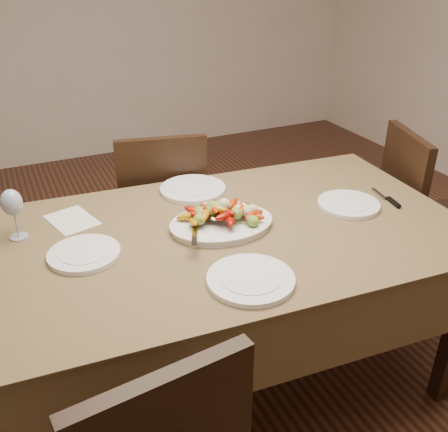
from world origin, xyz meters
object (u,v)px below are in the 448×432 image
object	(u,v)px
plate_right	(348,205)
wine_glass	(14,213)
chair_far	(162,213)
plate_left	(84,254)
serving_platter	(221,225)
chair_right	(431,222)
plate_far	(193,189)
dining_table	(224,310)
plate_near	(251,280)

from	to	relation	value
plate_right	wine_glass	distance (m)	1.30
chair_far	wine_glass	xyz separation A→B (m)	(-0.70, -0.49, 0.39)
plate_left	plate_right	world-z (taller)	same
serving_platter	chair_right	bearing A→B (deg)	3.15
serving_platter	plate_far	world-z (taller)	serving_platter
dining_table	plate_right	distance (m)	0.67
plate_left	wine_glass	bearing A→B (deg)	129.66
dining_table	plate_far	distance (m)	0.54
dining_table	plate_far	world-z (taller)	plate_far
plate_right	plate_near	world-z (taller)	same
plate_far	plate_near	bearing A→B (deg)	-97.16
dining_table	chair_right	distance (m)	1.21
serving_platter	plate_left	bearing A→B (deg)	178.04
chair_right	serving_platter	bearing A→B (deg)	111.19
chair_far	plate_left	xyz separation A→B (m)	(-0.51, -0.72, 0.29)
dining_table	chair_far	size ratio (longest dim) A/B	1.94
serving_platter	plate_right	bearing A→B (deg)	-6.04
chair_far	wine_glass	size ratio (longest dim) A/B	4.64
chair_far	wine_glass	world-z (taller)	wine_glass
chair_far	chair_right	world-z (taller)	same
chair_right	serving_platter	xyz separation A→B (m)	(-1.20, -0.07, 0.30)
chair_right	plate_left	xyz separation A→B (m)	(-1.72, -0.05, 0.29)
plate_far	dining_table	bearing A→B (deg)	-93.89
serving_platter	plate_right	world-z (taller)	serving_platter
serving_platter	wine_glass	distance (m)	0.75
chair_right	plate_far	size ratio (longest dim) A/B	3.31
serving_platter	dining_table	bearing A→B (deg)	-90.67
plate_far	wine_glass	world-z (taller)	wine_glass
dining_table	plate_left	distance (m)	0.64
dining_table	plate_right	bearing A→B (deg)	-3.65
plate_right	chair_right	bearing A→B (deg)	10.77
chair_far	plate_near	distance (m)	1.14
chair_right	plate_right	world-z (taller)	chair_right
chair_right	plate_left	bearing A→B (deg)	109.66
serving_platter	wine_glass	size ratio (longest dim) A/B	1.88
chair_far	serving_platter	bearing A→B (deg)	102.80
chair_far	plate_near	world-z (taller)	chair_far
chair_right	chair_far	bearing A→B (deg)	78.84
chair_far	plate_right	bearing A→B (deg)	137.19
chair_far	dining_table	bearing A→B (deg)	102.77
plate_left	plate_far	xyz separation A→B (m)	(0.54, 0.34, 0.00)
plate_left	wine_glass	xyz separation A→B (m)	(-0.19, 0.23, 0.09)
chair_right	serving_platter	distance (m)	1.24
chair_far	plate_far	xyz separation A→B (m)	(0.03, -0.39, 0.29)
dining_table	chair_far	xyz separation A→B (m)	(-0.00, 0.76, 0.10)
plate_left	plate_near	world-z (taller)	same
dining_table	plate_near	world-z (taller)	plate_near
chair_far	plate_left	world-z (taller)	chair_far
dining_table	plate_left	world-z (taller)	plate_left
plate_left	plate_right	bearing A→B (deg)	-4.08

